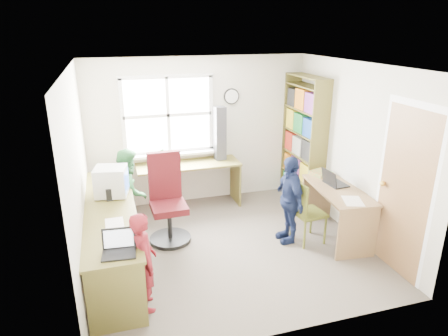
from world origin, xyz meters
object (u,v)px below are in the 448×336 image
at_px(laptop_right, 333,181).
at_px(wooden_chair, 305,210).
at_px(crt_monitor, 111,181).
at_px(laptop_left, 119,247).
at_px(person_green, 130,191).
at_px(bookshelf, 303,143).
at_px(cd_tower, 220,133).
at_px(potted_plant, 160,158).
at_px(person_navy, 289,200).
at_px(l_desk, 130,241).
at_px(right_desk, 337,202).
at_px(person_red, 144,262).
at_px(swivel_chair, 168,204).

bearing_deg(laptop_right, wooden_chair, 105.56).
relative_size(crt_monitor, laptop_left, 1.32).
distance_m(crt_monitor, person_green, 0.56).
bearing_deg(bookshelf, wooden_chair, -114.87).
xyz_separation_m(bookshelf, laptop_right, (-0.12, -1.17, -0.22)).
xyz_separation_m(cd_tower, potted_plant, (-1.00, -0.08, -0.29)).
relative_size(laptop_left, person_navy, 0.28).
bearing_deg(l_desk, right_desk, 3.06).
relative_size(laptop_right, person_green, 0.28).
xyz_separation_m(wooden_chair, cd_tower, (-0.73, 1.66, 0.71)).
bearing_deg(potted_plant, cd_tower, 4.66).
xyz_separation_m(right_desk, potted_plant, (-2.24, 1.55, 0.37)).
bearing_deg(cd_tower, laptop_left, -129.58).
bearing_deg(laptop_right, bookshelf, -9.47).
relative_size(laptop_left, laptop_right, 0.99).
xyz_separation_m(potted_plant, person_red, (-0.50, -2.33, -0.35)).
height_order(right_desk, person_red, person_red).
xyz_separation_m(l_desk, laptop_right, (2.84, 0.30, 0.32)).
xyz_separation_m(bookshelf, laptop_left, (-3.09, -2.18, -0.20)).
distance_m(person_red, person_green, 1.76).
relative_size(crt_monitor, person_navy, 0.37).
height_order(right_desk, person_navy, person_navy).
bearing_deg(l_desk, person_green, 85.36).
bearing_deg(wooden_chair, person_navy, 143.50).
relative_size(right_desk, cd_tower, 1.49).
xyz_separation_m(swivel_chair, crt_monitor, (-0.71, -0.03, 0.42)).
distance_m(l_desk, person_red, 0.65).
bearing_deg(person_red, l_desk, 3.21).
relative_size(swivel_chair, laptop_right, 3.54).
bearing_deg(crt_monitor, person_red, -68.09).
height_order(bookshelf, cd_tower, bookshelf).
xyz_separation_m(l_desk, person_navy, (2.14, 0.24, 0.16)).
xyz_separation_m(wooden_chair, potted_plant, (-1.73, 1.58, 0.41)).
distance_m(crt_monitor, laptop_left, 1.45).
bearing_deg(laptop_left, person_red, 23.96).
height_order(l_desk, bookshelf, bookshelf).
relative_size(swivel_chair, person_green, 0.99).
height_order(laptop_right, person_red, person_red).
distance_m(swivel_chair, person_navy, 1.66).
bearing_deg(right_desk, person_green, 166.56).
bearing_deg(person_red, swivel_chair, -24.41).
bearing_deg(cd_tower, bookshelf, -17.79).
bearing_deg(cd_tower, l_desk, -136.81).
height_order(l_desk, swivel_chair, swivel_chair).
height_order(bookshelf, crt_monitor, bookshelf).
distance_m(cd_tower, person_green, 1.75).
bearing_deg(laptop_right, right_desk, 176.59).
distance_m(laptop_right, person_navy, 0.72).
distance_m(bookshelf, wooden_chair, 1.57).
xyz_separation_m(swivel_chair, person_green, (-0.47, 0.36, 0.09)).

